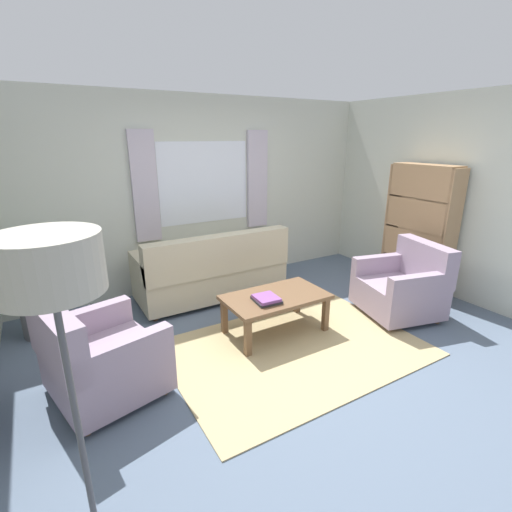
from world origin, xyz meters
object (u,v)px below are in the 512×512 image
at_px(armchair_left, 97,359).
at_px(potted_plant, 36,293).
at_px(coffee_table, 275,300).
at_px(bookshelf, 418,227).
at_px(book_stack_on_table, 266,299).
at_px(armchair_right, 403,286).
at_px(standing_lamp, 53,289).
at_px(couch, 213,272).

height_order(armchair_left, potted_plant, potted_plant).
distance_m(coffee_table, bookshelf, 2.39).
bearing_deg(book_stack_on_table, armchair_right, -10.32).
bearing_deg(bookshelf, armchair_right, 120.34).
height_order(book_stack_on_table, standing_lamp, standing_lamp).
distance_m(couch, bookshelf, 2.83).
height_order(armchair_right, book_stack_on_table, armchair_right).
xyz_separation_m(coffee_table, bookshelf, (2.34, 0.06, 0.51)).
xyz_separation_m(couch, standing_lamp, (-1.83, -2.64, 1.12)).
distance_m(armchair_left, book_stack_on_table, 1.66).
bearing_deg(armchair_right, standing_lamp, -59.87).
bearing_deg(armchair_left, armchair_right, -107.71).
relative_size(armchair_right, book_stack_on_table, 3.46).
relative_size(couch, armchair_left, 1.88).
bearing_deg(bookshelf, armchair_left, 92.89).
bearing_deg(bookshelf, coffee_table, 91.40).
distance_m(book_stack_on_table, bookshelf, 2.55).
bearing_deg(standing_lamp, armchair_left, 80.52).
bearing_deg(bookshelf, standing_lamp, 109.11).
bearing_deg(couch, bookshelf, 156.23).
bearing_deg(standing_lamp, couch, 55.24).
xyz_separation_m(armchair_right, standing_lamp, (-3.60, -1.06, 1.13)).
distance_m(armchair_right, bookshelf, 1.05).
distance_m(couch, potted_plant, 2.00).
height_order(couch, armchair_left, couch).
height_order(coffee_table, book_stack_on_table, book_stack_on_table).
bearing_deg(potted_plant, couch, -2.42).
bearing_deg(coffee_table, bookshelf, 1.40).
bearing_deg(couch, standing_lamp, 55.24).
bearing_deg(couch, coffee_table, 100.01).
relative_size(couch, standing_lamp, 1.11).
bearing_deg(standing_lamp, potted_plant, 93.51).
bearing_deg(potted_plant, bookshelf, -14.86).
bearing_deg(armchair_left, potted_plant, 1.63).
bearing_deg(couch, armchair_left, 39.55).
xyz_separation_m(armchair_left, standing_lamp, (-0.22, -1.31, 1.13)).
relative_size(coffee_table, potted_plant, 0.85).
height_order(armchair_right, standing_lamp, standing_lamp).
xyz_separation_m(armchair_right, potted_plant, (-3.77, 1.66, 0.13)).
height_order(armchair_left, book_stack_on_table, armchair_left).
distance_m(potted_plant, standing_lamp, 2.91).
height_order(armchair_right, coffee_table, armchair_right).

